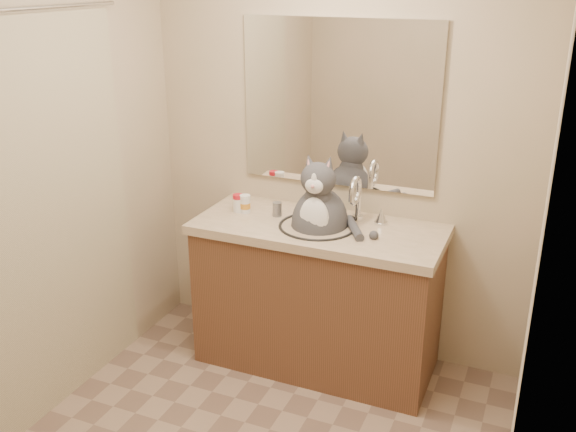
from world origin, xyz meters
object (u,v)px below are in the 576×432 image
(pill_bottle_orange, at_px, (245,204))
(cat, at_px, (319,219))
(pill_bottle_redcap, at_px, (238,203))
(grey_canister, at_px, (277,209))

(pill_bottle_orange, bearing_deg, cat, -2.80)
(pill_bottle_redcap, xyz_separation_m, grey_canister, (0.23, 0.02, -0.01))
(cat, bearing_deg, pill_bottle_orange, 172.75)
(pill_bottle_redcap, relative_size, pill_bottle_orange, 1.00)
(cat, distance_m, pill_bottle_redcap, 0.49)
(pill_bottle_orange, bearing_deg, pill_bottle_redcap, -173.26)
(cat, relative_size, pill_bottle_redcap, 5.96)
(pill_bottle_orange, xyz_separation_m, grey_canister, (0.19, 0.02, -0.01))
(cat, relative_size, grey_canister, 7.55)
(grey_canister, bearing_deg, pill_bottle_orange, -174.69)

